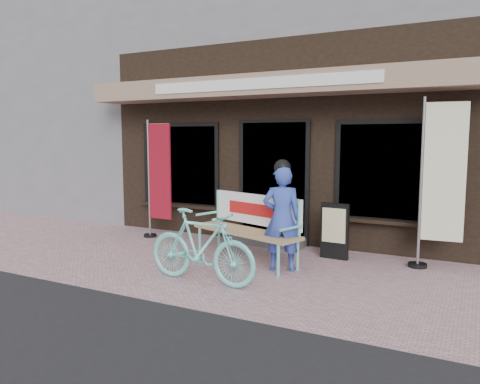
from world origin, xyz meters
The scene contains 9 objects.
ground centered at (0.00, 0.00, 0.00)m, with size 70.00×70.00×0.00m, color #C0929A.
storefront centered at (0.00, 4.96, 2.99)m, with size 7.00×6.77×6.00m.
neighbor_left_near centered at (-8.50, 5.50, 3.20)m, with size 10.00×7.00×6.40m, color slate.
bench centered at (0.19, 0.65, 0.60)m, with size 1.94×1.03×1.02m.
person centered at (0.81, 0.40, 0.78)m, with size 0.63×0.52×1.59m.
bicycle centered at (0.11, -0.63, 0.48)m, with size 0.45×1.61×0.97m, color #6FD9D1.
nobori_red centered at (-2.05, 1.32, 1.14)m, with size 0.65×0.26×2.22m.
nobori_cream centered at (2.77, 1.48, 1.27)m, with size 0.73×0.29×2.46m.
menu_stand centered at (1.30, 1.36, 0.45)m, with size 0.44×0.12×0.88m.
Camera 1 is at (3.29, -5.66, 1.89)m, focal length 35.00 mm.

